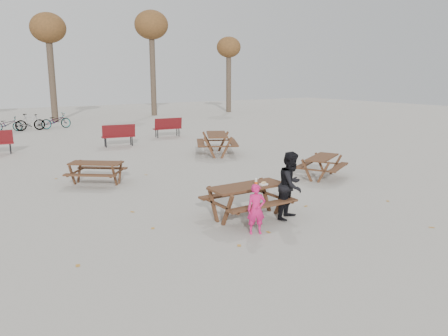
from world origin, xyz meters
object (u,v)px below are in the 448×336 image
child (256,209)px  picnic_table_far (217,144)px  main_picnic_table (248,193)px  adult (291,185)px  soda_bottle (256,182)px  picnic_table_north (97,173)px  food_tray (264,184)px  picnic_table_east (322,167)px

child → picnic_table_far: 9.33m
main_picnic_table → adult: 1.01m
main_picnic_table → soda_bottle: bearing=-32.9°
picnic_table_north → food_tray: bearing=-28.5°
adult → picnic_table_far: (2.95, 7.94, -0.35)m
adult → picnic_table_far: size_ratio=0.77×
food_tray → picnic_table_east: (4.06, 2.16, -0.45)m
main_picnic_table → food_tray: food_tray is taller
picnic_table_east → picnic_table_north: size_ratio=1.03×
soda_bottle → picnic_table_east: bearing=26.2°
picnic_table_far → picnic_table_east: bearing=-145.3°
main_picnic_table → food_tray: 0.42m
main_picnic_table → picnic_table_far: size_ratio=0.89×
food_tray → picnic_table_north: (-2.28, 5.27, -0.46)m
adult → picnic_table_north: size_ratio=1.00×
picnic_table_far → main_picnic_table: bearing=-178.7°
food_tray → soda_bottle: bearing=151.3°
food_tray → adult: bearing=-36.7°
food_tray → adult: 0.63m
main_picnic_table → picnic_table_north: (-1.96, 5.09, -0.25)m
soda_bottle → child: size_ratio=0.16×
picnic_table_east → picnic_table_north: picnic_table_east is taller
food_tray → picnic_table_north: food_tray is taller
picnic_table_north → picnic_table_east: bearing=11.9°
child → picnic_table_east: 5.65m
picnic_table_north → soda_bottle: bearing=-29.7°
child → picnic_table_north: 6.22m
main_picnic_table → food_tray: (0.31, -0.19, 0.21)m
picnic_table_east → picnic_table_far: size_ratio=0.80×
food_tray → main_picnic_table: bearing=149.1°
child → adult: (1.28, 0.38, 0.25)m
main_picnic_table → adult: size_ratio=1.15×
soda_bottle → picnic_table_east: size_ratio=0.11×
food_tray → picnic_table_north: 5.76m
soda_bottle → child: 1.09m
picnic_table_north → picnic_table_far: (5.73, 2.29, 0.10)m
child → picnic_table_east: (4.83, 2.92, -0.18)m
child → adult: adult is taller
child → picnic_table_far: (4.23, 8.32, -0.09)m
main_picnic_table → child: bearing=-116.1°
soda_bottle → adult: 0.81m
main_picnic_table → soda_bottle: size_ratio=10.59×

